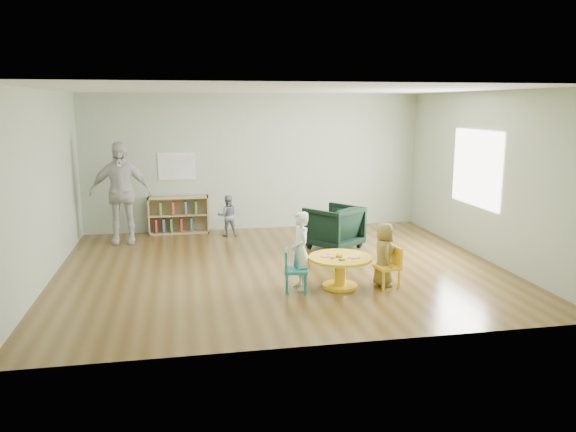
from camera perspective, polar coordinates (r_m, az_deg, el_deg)
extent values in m
plane|color=#543C1A|center=(9.06, -0.76, -5.26)|extent=(7.00, 7.00, 0.00)
cube|color=silver|center=(8.69, -0.81, 12.41)|extent=(7.00, 6.00, 0.10)
cube|color=#9AAB92|center=(11.71, -3.35, 5.48)|extent=(7.00, 0.10, 2.80)
cube|color=#9AAB92|center=(5.87, 4.32, -0.34)|extent=(7.00, 0.10, 2.80)
cube|color=#9AAB92|center=(8.86, -23.70, 2.68)|extent=(0.10, 6.00, 2.80)
cube|color=#9AAB92|center=(9.98, 19.47, 3.85)|extent=(0.10, 6.00, 2.80)
cube|color=white|center=(10.22, 18.56, 4.63)|extent=(0.02, 1.60, 1.30)
cylinder|color=yellow|center=(8.10, 5.30, -5.80)|extent=(0.16, 0.16, 0.41)
cylinder|color=yellow|center=(8.16, 5.28, -7.06)|extent=(0.50, 0.50, 0.04)
cylinder|color=yellow|center=(8.04, 5.33, -4.26)|extent=(0.91, 0.91, 0.04)
cylinder|color=pink|center=(8.02, 3.85, -4.06)|extent=(0.15, 0.15, 0.02)
cylinder|color=pink|center=(8.01, 6.75, -4.15)|extent=(0.17, 0.17, 0.02)
cylinder|color=yellow|center=(8.00, 5.24, -4.02)|extent=(0.06, 0.12, 0.04)
cylinder|color=#157B20|center=(7.92, 5.33, -4.18)|extent=(0.03, 0.05, 0.02)
cylinder|color=#157B20|center=(8.08, 5.15, -3.86)|extent=(0.03, 0.05, 0.02)
cube|color=red|center=(7.99, 5.05, -4.12)|extent=(0.06, 0.06, 0.02)
cube|color=#FC5315|center=(7.92, 4.57, -4.27)|extent=(0.07, 0.07, 0.02)
cube|color=#183CB7|center=(8.08, 4.08, -3.95)|extent=(0.07, 0.07, 0.02)
cube|color=#157B20|center=(7.83, 5.36, -4.46)|extent=(0.05, 0.05, 0.02)
cube|color=red|center=(7.85, 5.67, -4.42)|extent=(0.06, 0.07, 0.02)
cube|color=#177F7A|center=(7.87, 0.83, -5.56)|extent=(0.38, 0.38, 0.04)
cube|color=#177F7A|center=(7.82, -0.19, -4.43)|extent=(0.09, 0.32, 0.28)
cylinder|color=#177F7A|center=(8.04, -0.11, -6.39)|extent=(0.04, 0.04, 0.28)
cylinder|color=#177F7A|center=(7.79, -0.12, -6.96)|extent=(0.04, 0.04, 0.28)
cylinder|color=#177F7A|center=(8.04, 1.74, -6.39)|extent=(0.04, 0.04, 0.28)
cylinder|color=#177F7A|center=(7.80, 1.79, -6.96)|extent=(0.04, 0.04, 0.28)
cube|color=yellow|center=(8.18, 10.06, -5.14)|extent=(0.36, 0.36, 0.04)
cube|color=yellow|center=(8.20, 10.93, -3.98)|extent=(0.08, 0.32, 0.27)
cylinder|color=yellow|center=(8.18, 11.23, -6.33)|extent=(0.04, 0.04, 0.27)
cylinder|color=yellow|center=(8.38, 10.37, -5.85)|extent=(0.04, 0.04, 0.27)
cylinder|color=yellow|center=(8.06, 9.67, -6.54)|extent=(0.04, 0.04, 0.27)
cylinder|color=yellow|center=(8.27, 8.84, -6.05)|extent=(0.04, 0.04, 0.27)
cube|color=#A2885A|center=(11.61, -13.93, 0.00)|extent=(0.03, 0.30, 0.75)
cube|color=#A2885A|center=(11.60, -8.16, 0.21)|extent=(0.03, 0.30, 0.75)
cube|color=#A2885A|center=(11.67, -10.98, -1.63)|extent=(1.20, 0.30, 0.03)
cube|color=#A2885A|center=(11.53, -11.11, 1.86)|extent=(1.20, 0.30, 0.03)
cube|color=#A2885A|center=(11.59, -11.05, 0.11)|extent=(1.14, 0.28, 0.03)
cube|color=#A2885A|center=(11.73, -11.05, 0.24)|extent=(1.20, 0.02, 0.75)
cube|color=#CB3F36|center=(11.62, -13.23, -0.94)|extent=(0.04, 0.18, 0.26)
cube|color=#3983C7|center=(11.62, -12.49, -0.91)|extent=(0.04, 0.18, 0.26)
cube|color=#4CA54E|center=(11.61, -11.75, -0.88)|extent=(0.04, 0.18, 0.26)
cube|color=#CB3F36|center=(11.61, -10.76, -0.85)|extent=(0.04, 0.18, 0.26)
cube|color=#3983C7|center=(11.61, -9.78, -0.81)|extent=(0.04, 0.18, 0.26)
cube|color=#4CA54E|center=(11.55, -12.81, 0.75)|extent=(0.04, 0.18, 0.26)
cube|color=#CB3F36|center=(11.55, -11.57, 0.80)|extent=(0.04, 0.18, 0.26)
cube|color=#3983C7|center=(11.55, -10.33, 0.85)|extent=(0.04, 0.18, 0.26)
cube|color=#4CA54E|center=(11.55, -9.34, 0.88)|extent=(0.04, 0.18, 0.26)
cube|color=white|center=(11.60, -11.23, 4.98)|extent=(0.74, 0.01, 0.54)
cube|color=#FF5335|center=(11.60, -11.23, 4.98)|extent=(0.70, 0.00, 0.50)
imported|color=black|center=(10.21, 4.67, -1.13)|extent=(1.18, 1.19, 0.78)
imported|color=white|center=(7.91, 1.26, -3.55)|extent=(0.31, 0.43, 1.11)
imported|color=gold|center=(8.20, 9.71, -3.85)|extent=(0.35, 0.49, 0.92)
imported|color=#17223A|center=(11.19, -6.15, 0.04)|extent=(0.40, 0.31, 0.82)
imported|color=beige|center=(10.94, -16.66, 2.28)|extent=(1.13, 0.47, 1.92)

